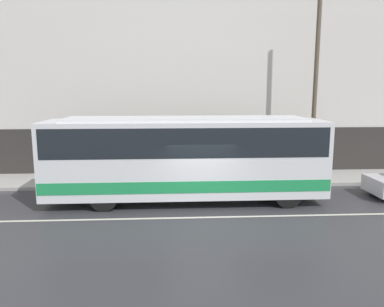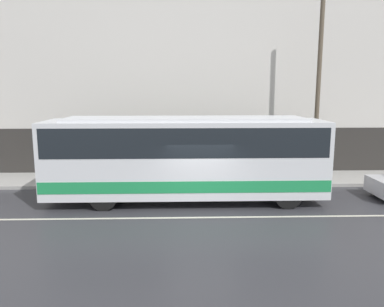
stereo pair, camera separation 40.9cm
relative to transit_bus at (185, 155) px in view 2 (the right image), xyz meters
The scene contains 6 objects.
ground_plane 2.84m from the transit_bus, 75.33° to the right, with size 60.00×60.00×0.00m, color #333338.
sidewalk 3.93m from the transit_bus, 81.23° to the left, with size 60.00×2.91×0.15m.
building_facade 5.81m from the transit_bus, 83.99° to the left, with size 60.00×0.35×9.91m.
lane_stripe 2.83m from the transit_bus, 75.33° to the right, with size 54.00×0.14×0.01m.
transit_bus is the anchor object (origin of this frame).
utility_pole_near 7.36m from the transit_bus, 24.23° to the left, with size 0.21×0.21×8.96m.
Camera 2 is at (-0.72, -12.68, 4.49)m, focal length 35.00 mm.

